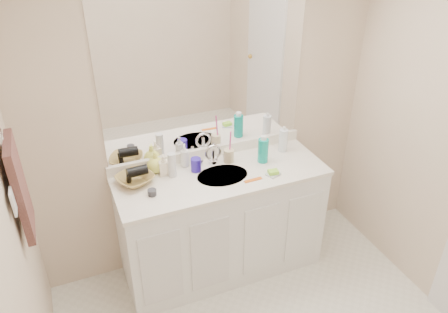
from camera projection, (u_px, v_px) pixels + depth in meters
wall_back at (207, 118)px, 3.16m from camera, size 2.60×0.02×2.40m
wall_left at (11, 306)px, 1.69m from camera, size 0.02×2.60×2.40m
vanity_cabinet at (221, 224)px, 3.33m from camera, size 1.50×0.55×0.85m
countertop at (221, 176)px, 3.11m from camera, size 1.52×0.57×0.03m
backsplash at (208, 152)px, 3.29m from camera, size 1.52×0.03×0.08m
sink_basin at (222, 177)px, 3.09m from camera, size 0.37×0.37×0.02m
faucet at (213, 157)px, 3.20m from camera, size 0.02×0.02×0.11m
mirror at (206, 70)px, 2.97m from camera, size 1.48×0.01×1.20m
blue_mug at (196, 165)px, 3.11m from camera, size 0.09×0.09×0.10m
tan_cup at (229, 156)px, 3.22m from camera, size 0.09×0.09×0.10m
toothbrush at (230, 144)px, 3.17m from camera, size 0.02×0.04×0.21m
mouthwash_bottle at (263, 151)px, 3.20m from camera, size 0.10×0.10×0.18m
clear_pump_bottle at (283, 140)px, 3.34m from camera, size 0.09×0.09×0.18m
soap_dish at (273, 174)px, 3.09m from camera, size 0.11×0.10×0.01m
green_soap at (273, 172)px, 3.08m from camera, size 0.08×0.06×0.03m
orange_comb at (253, 180)px, 3.03m from camera, size 0.13×0.03×0.01m
dark_jar at (152, 192)px, 2.87m from camera, size 0.07×0.07×0.04m
extra_white_bottle at (172, 165)px, 3.03m from camera, size 0.07×0.07×0.18m
soap_bottle_white at (185, 155)px, 3.15m from camera, size 0.09×0.09×0.18m
soap_bottle_cream at (164, 165)px, 3.06m from camera, size 0.08×0.08×0.15m
soap_bottle_yellow at (156, 162)px, 3.09m from camera, size 0.16×0.16×0.16m
wicker_basket at (135, 179)px, 2.99m from camera, size 0.32×0.32×0.06m
hair_dryer at (137, 171)px, 2.96m from camera, size 0.14×0.08×0.07m
towel_ring at (1, 138)px, 2.14m from camera, size 0.01×0.11×0.11m
hand_towel at (20, 188)px, 2.30m from camera, size 0.04×0.32×0.55m
switch_plate at (13, 202)px, 2.11m from camera, size 0.01×0.08×0.13m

